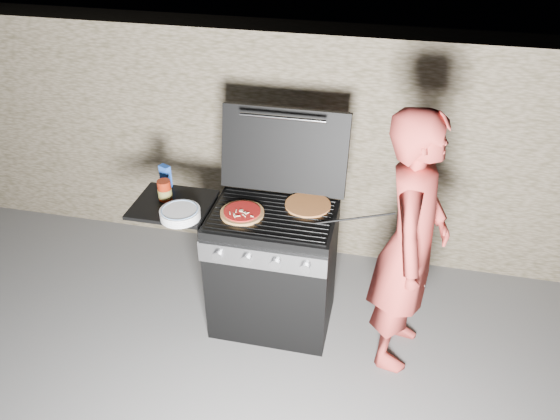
% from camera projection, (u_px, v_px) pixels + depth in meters
% --- Properties ---
extents(ground, '(50.00, 50.00, 0.00)m').
position_uv_depth(ground, '(273.00, 319.00, 3.94)').
color(ground, '#585654').
extents(stone_wall, '(8.00, 0.35, 1.80)m').
position_uv_depth(stone_wall, '(303.00, 143.00, 4.30)').
color(stone_wall, '#7B6B57').
rests_on(stone_wall, ground).
extents(gas_grill, '(1.34, 0.79, 0.91)m').
position_uv_depth(gas_grill, '(237.00, 265.00, 3.73)').
color(gas_grill, black).
rests_on(gas_grill, ground).
extents(pizza_topped, '(0.32, 0.32, 0.03)m').
position_uv_depth(pizza_topped, '(242.00, 212.00, 3.43)').
color(pizza_topped, '#B47943').
rests_on(pizza_topped, gas_grill).
extents(pizza_plain, '(0.38, 0.38, 0.02)m').
position_uv_depth(pizza_plain, '(308.00, 205.00, 3.51)').
color(pizza_plain, '#D78743').
rests_on(pizza_plain, gas_grill).
extents(sauce_jar, '(0.12, 0.12, 0.14)m').
position_uv_depth(sauce_jar, '(165.00, 190.00, 3.56)').
color(sauce_jar, maroon).
rests_on(sauce_jar, gas_grill).
extents(blue_carton, '(0.09, 0.07, 0.16)m').
position_uv_depth(blue_carton, '(166.00, 176.00, 3.69)').
color(blue_carton, '#1C48B0').
rests_on(blue_carton, gas_grill).
extents(plate_stack, '(0.27, 0.27, 0.06)m').
position_uv_depth(plate_stack, '(180.00, 214.00, 3.40)').
color(plate_stack, silver).
rests_on(plate_stack, gas_grill).
extents(person, '(0.50, 0.69, 1.74)m').
position_uv_depth(person, '(410.00, 245.00, 3.24)').
color(person, '#B1362F').
rests_on(person, ground).
extents(tongs, '(0.48, 0.10, 0.10)m').
position_uv_depth(tongs, '(355.00, 218.00, 3.32)').
color(tongs, black).
rests_on(tongs, gas_grill).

